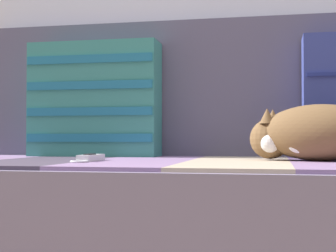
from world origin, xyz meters
TOP-DOWN VIEW (x-y plane):
  - couch at (-0.00, 0.09)m, footprint 1.83×0.92m
  - sofa_backrest at (0.00, 0.48)m, footprint 1.79×0.14m
  - throw_pillow_striped at (-0.39, 0.33)m, footprint 0.47×0.14m
  - sleeping_cat at (0.35, 0.10)m, footprint 0.41×0.27m
  - game_remote_near at (-0.27, -0.04)m, footprint 0.05×0.19m

SIDE VIEW (x-z plane):
  - couch at x=0.00m, z-range 0.00..0.36m
  - game_remote_near at x=-0.27m, z-range 0.36..0.38m
  - sleeping_cat at x=0.35m, z-range 0.36..0.52m
  - throw_pillow_striped at x=-0.39m, z-range 0.37..0.78m
  - sofa_backrest at x=0.00m, z-range 0.37..0.86m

